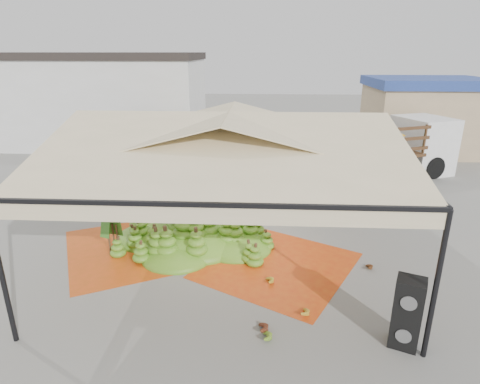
# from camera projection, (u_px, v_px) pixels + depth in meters

# --- Properties ---
(ground) EXTENTS (90.00, 90.00, 0.00)m
(ground) POSITION_uv_depth(u_px,v_px,m) (230.00, 251.00, 11.60)
(ground) COLOR slate
(ground) RESTS_ON ground
(canopy_tent) EXTENTS (8.10, 8.10, 4.00)m
(canopy_tent) POSITION_uv_depth(u_px,v_px,m) (229.00, 139.00, 10.51)
(canopy_tent) COLOR black
(canopy_tent) RESTS_ON ground
(building_white) EXTENTS (14.30, 6.30, 5.40)m
(building_white) POSITION_uv_depth(u_px,v_px,m) (84.00, 99.00, 24.40)
(building_white) COLOR silver
(building_white) RESTS_ON ground
(building_tan) EXTENTS (6.30, 5.30, 4.10)m
(building_tan) POSITION_uv_depth(u_px,v_px,m) (424.00, 115.00, 22.64)
(building_tan) COLOR tan
(building_tan) RESTS_ON ground
(tarp_left) EXTENTS (5.46, 5.38, 0.01)m
(tarp_left) POSITION_uv_depth(u_px,v_px,m) (143.00, 246.00, 11.90)
(tarp_left) COLOR #CC4513
(tarp_left) RESTS_ON ground
(tarp_right) EXTENTS (4.90, 4.97, 0.01)m
(tarp_right) POSITION_uv_depth(u_px,v_px,m) (278.00, 265.00, 10.85)
(tarp_right) COLOR #CA5213
(tarp_right) RESTS_ON ground
(banana_heap) EXTENTS (5.45, 4.69, 1.06)m
(banana_heap) POSITION_uv_depth(u_px,v_px,m) (194.00, 228.00, 11.84)
(banana_heap) COLOR #407C1A
(banana_heap) RESTS_ON ground
(hand_yellow_a) EXTENTS (0.52, 0.46, 0.20)m
(hand_yellow_a) POSITION_uv_depth(u_px,v_px,m) (302.00, 310.00, 8.81)
(hand_yellow_a) COLOR gold
(hand_yellow_a) RESTS_ON ground
(hand_yellow_b) EXTENTS (0.52, 0.46, 0.21)m
(hand_yellow_b) POSITION_uv_depth(u_px,v_px,m) (267.00, 279.00, 9.98)
(hand_yellow_b) COLOR gold
(hand_yellow_b) RESTS_ON ground
(hand_red_a) EXTENTS (0.53, 0.45, 0.22)m
(hand_red_a) POSITION_uv_depth(u_px,v_px,m) (259.00, 326.00, 8.27)
(hand_red_a) COLOR #612C16
(hand_red_a) RESTS_ON ground
(hand_red_b) EXTENTS (0.41, 0.33, 0.18)m
(hand_red_b) POSITION_uv_depth(u_px,v_px,m) (367.00, 266.00, 10.64)
(hand_red_b) COLOR #5E3215
(hand_red_b) RESTS_ON ground
(hand_green) EXTENTS (0.48, 0.40, 0.21)m
(hand_green) POSITION_uv_depth(u_px,v_px,m) (263.00, 335.00, 8.04)
(hand_green) COLOR #417318
(hand_green) RESTS_ON ground
(hanging_bunches) EXTENTS (3.24, 0.24, 0.20)m
(hanging_bunches) POSITION_uv_depth(u_px,v_px,m) (245.00, 178.00, 9.58)
(hanging_bunches) COLOR #5B841B
(hanging_bunches) RESTS_ON ground
(speaker_stack) EXTENTS (0.67, 0.63, 1.47)m
(speaker_stack) POSITION_uv_depth(u_px,v_px,m) (407.00, 313.00, 7.68)
(speaker_stack) COLOR black
(speaker_stack) RESTS_ON ground
(banana_leaves) EXTENTS (0.96, 1.36, 3.70)m
(banana_leaves) POSITION_uv_depth(u_px,v_px,m) (107.00, 257.00, 11.31)
(banana_leaves) COLOR #25681B
(banana_leaves) RESTS_ON ground
(vendor) EXTENTS (0.77, 0.59, 1.89)m
(vendor) POSITION_uv_depth(u_px,v_px,m) (233.00, 166.00, 16.74)
(vendor) COLOR gray
(vendor) RESTS_ON ground
(truck_left) EXTENTS (6.30, 4.03, 2.05)m
(truck_left) POSITION_uv_depth(u_px,v_px,m) (173.00, 141.00, 19.86)
(truck_left) COLOR #473017
(truck_left) RESTS_ON ground
(truck_right) EXTENTS (7.95, 5.21, 2.59)m
(truck_right) POSITION_uv_depth(u_px,v_px,m) (379.00, 142.00, 18.06)
(truck_right) COLOR #4A2918
(truck_right) RESTS_ON ground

